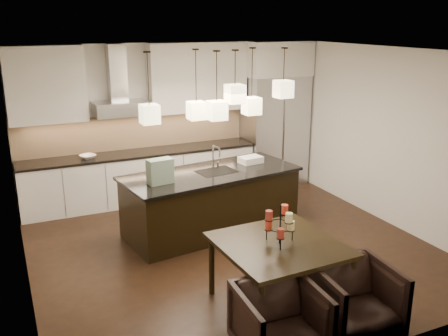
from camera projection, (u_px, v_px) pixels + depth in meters
name	position (u px, v px, depth m)	size (l,w,h in m)	color
floor	(230.00, 247.00, 7.31)	(5.50, 5.50, 0.02)	black
ceiling	(230.00, 50.00, 6.50)	(5.50, 5.50, 0.02)	white
wall_back	(167.00, 119.00, 9.31)	(5.50, 0.02, 2.80)	silver
wall_front	(360.00, 227.00, 4.50)	(5.50, 0.02, 2.80)	silver
wall_left	(16.00, 180.00, 5.81)	(0.02, 5.50, 2.80)	silver
wall_right	(385.00, 136.00, 8.01)	(0.02, 5.50, 2.80)	silver
refrigerator	(274.00, 130.00, 9.91)	(1.20, 0.72, 2.15)	#B7B7BA
fridge_panel	(277.00, 58.00, 9.51)	(1.26, 0.72, 0.65)	silver
lower_cabinets	(142.00, 177.00, 9.05)	(4.21, 0.62, 0.88)	silver
countertop	(140.00, 153.00, 8.92)	(4.21, 0.66, 0.04)	black
backsplash	(135.00, 131.00, 9.08)	(4.21, 0.02, 0.63)	tan
upper_cab_left	(46.00, 85.00, 8.08)	(1.25, 0.35, 1.25)	silver
upper_cab_right	(198.00, 77.00, 9.14)	(1.86, 0.35, 1.25)	silver
hood_canopy	(120.00, 108.00, 8.61)	(0.90, 0.52, 0.24)	#B7B7BA
hood_chimney	(117.00, 73.00, 8.53)	(0.30, 0.28, 0.96)	#B7B7BA
fruit_bowl	(88.00, 157.00, 8.49)	(0.26, 0.26, 0.06)	silver
island_body	(211.00, 203.00, 7.74)	(2.62, 1.05, 0.92)	black
island_top	(211.00, 173.00, 7.60)	(2.70, 1.13, 0.04)	black
faucet	(213.00, 157.00, 7.68)	(0.10, 0.25, 0.40)	silver
tote_bag	(160.00, 171.00, 7.03)	(0.36, 0.19, 0.36)	#174626
food_container	(251.00, 160.00, 8.07)	(0.36, 0.25, 0.10)	silver
dining_table	(278.00, 274.00, 5.71)	(1.31, 1.31, 0.79)	black
candelabra	(280.00, 224.00, 5.53)	(0.38, 0.38, 0.46)	black
candle_a	(291.00, 225.00, 5.61)	(0.08, 0.08, 0.10)	#F7EB9F
candle_b	(269.00, 225.00, 5.62)	(0.08, 0.08, 0.10)	red
candle_c	(281.00, 233.00, 5.41)	(0.08, 0.08, 0.10)	#9E3024
candle_d	(285.00, 209.00, 5.63)	(0.08, 0.08, 0.10)	red
candle_e	(269.00, 215.00, 5.46)	(0.08, 0.08, 0.10)	#9E3024
candle_f	(289.00, 218.00, 5.39)	(0.08, 0.08, 0.10)	#F7EB9F
armchair_left	(280.00, 323.00, 4.84)	(0.79, 0.82, 0.74)	black
armchair_right	(355.00, 299.00, 5.24)	(0.81, 0.83, 0.76)	black
pendant_a	(150.00, 114.00, 6.74)	(0.24, 0.24, 0.26)	#FFE8B0
pendant_b	(196.00, 111.00, 7.28)	(0.24, 0.24, 0.26)	#FFE8B0
pendant_c	(235.00, 94.00, 7.03)	(0.24, 0.24, 0.26)	#FFE8B0
pendant_d	(252.00, 106.00, 7.62)	(0.24, 0.24, 0.26)	#FFE8B0
pendant_e	(283.00, 89.00, 7.53)	(0.24, 0.24, 0.26)	#FFE8B0
pendant_f	(217.00, 110.00, 6.92)	(0.24, 0.24, 0.26)	#FFE8B0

